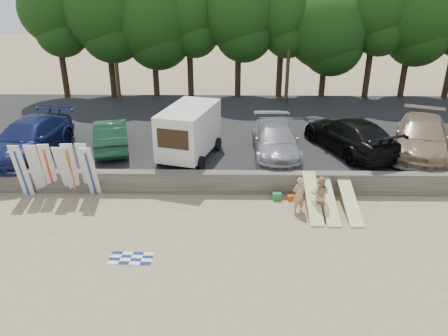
{
  "coord_description": "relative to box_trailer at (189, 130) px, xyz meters",
  "views": [
    {
      "loc": [
        -1.91,
        -14.71,
        9.08
      ],
      "look_at": [
        -2.22,
        3.0,
        1.2
      ],
      "focal_mm": 35.0,
      "sensor_mm": 36.0,
      "label": 1
    }
  ],
  "objects": [
    {
      "name": "surfboard_upright_6",
      "position": [
        -4.04,
        -3.07,
        -0.88
      ],
      "size": [
        0.5,
        0.83,
        2.5
      ],
      "primitive_type": "cube",
      "rotation": [
        0.3,
        0.0,
        0.0
      ],
      "color": "silver",
      "rests_on": "ground"
    },
    {
      "name": "beach_towel",
      "position": [
        -1.41,
        -7.59,
        -2.12
      ],
      "size": [
        1.55,
        1.55,
        0.0
      ],
      "primitive_type": "plane",
      "rotation": [
        0.0,
        0.0,
        -0.03
      ],
      "color": "white",
      "rests_on": "ground"
    },
    {
      "name": "gear_bag",
      "position": [
        4.69,
        -3.14,
        -2.02
      ],
      "size": [
        0.37,
        0.34,
        0.22
      ],
      "primitive_type": "cube",
      "rotation": [
        0.0,
        0.0,
        0.37
      ],
      "color": "#E8531B",
      "rests_on": "ground"
    },
    {
      "name": "utility_poles",
      "position": [
        5.97,
        10.53,
        3.3
      ],
      "size": [
        25.8,
        0.26,
        9.0
      ],
      "color": "#473321",
      "rests_on": "parking_lot"
    },
    {
      "name": "seawall",
      "position": [
        3.97,
        -2.47,
        -1.63
      ],
      "size": [
        44.0,
        0.5,
        1.0
      ],
      "primitive_type": "cube",
      "color": "#6B6356",
      "rests_on": "ground"
    },
    {
      "name": "beachgoer_a",
      "position": [
        4.85,
        -4.19,
        -1.34
      ],
      "size": [
        0.68,
        0.58,
        1.57
      ],
      "primitive_type": "imported",
      "rotation": [
        0.0,
        0.0,
        3.57
      ],
      "color": "tan",
      "rests_on": "ground"
    },
    {
      "name": "car_0",
      "position": [
        -8.07,
        0.17,
        -0.55
      ],
      "size": [
        3.3,
        6.35,
        1.76
      ],
      "primitive_type": "imported",
      "rotation": [
        0.0,
        0.0,
        -0.14
      ],
      "color": "#171F50",
      "rests_on": "parking_lot"
    },
    {
      "name": "car_1",
      "position": [
        -4.18,
        1.11,
        -0.66
      ],
      "size": [
        2.73,
        4.91,
        1.53
      ],
      "primitive_type": "imported",
      "rotation": [
        0.0,
        0.0,
        3.39
      ],
      "color": "#153B24",
      "rests_on": "parking_lot"
    },
    {
      "name": "beachgoer_b",
      "position": [
        5.72,
        -4.22,
        -1.32
      ],
      "size": [
        0.95,
        0.84,
        1.62
      ],
      "primitive_type": "imported",
      "rotation": [
        0.0,
        0.0,
        2.79
      ],
      "color": "tan",
      "rests_on": "ground"
    },
    {
      "name": "car_4",
      "position": [
        11.67,
        0.71,
        -0.54
      ],
      "size": [
        4.61,
        6.63,
        1.78
      ],
      "primitive_type": "imported",
      "rotation": [
        0.0,
        0.0,
        -0.38
      ],
      "color": "#947D5E",
      "rests_on": "parking_lot"
    },
    {
      "name": "surfboard_upright_2",
      "position": [
        -5.93,
        -2.86,
        -0.86
      ],
      "size": [
        0.58,
        0.72,
        2.54
      ],
      "primitive_type": "cube",
      "rotation": [
        0.24,
        0.0,
        0.12
      ],
      "color": "silver",
      "rests_on": "ground"
    },
    {
      "name": "surfboard_low_2",
      "position": [
        7.03,
        -4.02,
        -1.69
      ],
      "size": [
        0.56,
        2.91,
        0.87
      ],
      "primitive_type": "cube",
      "rotation": [
        0.27,
        0.0,
        0.0
      ],
      "color": "beige",
      "rests_on": "ground"
    },
    {
      "name": "surfboard_upright_3",
      "position": [
        -5.2,
        -2.98,
        -0.88
      ],
      "size": [
        0.54,
        0.88,
        2.49
      ],
      "primitive_type": "cube",
      "rotation": [
        0.31,
        0.0,
        -0.05
      ],
      "color": "silver",
      "rests_on": "ground"
    },
    {
      "name": "cooler",
      "position": [
        4.09,
        -3.13,
        -1.97
      ],
      "size": [
        0.4,
        0.33,
        0.32
      ],
      "primitive_type": "cube",
      "rotation": [
        0.0,
        0.0,
        0.07
      ],
      "color": "#227F3F",
      "rests_on": "ground"
    },
    {
      "name": "surfboard_upright_5",
      "position": [
        -4.28,
        -2.86,
        -0.85
      ],
      "size": [
        0.56,
        0.61,
        2.56
      ],
      "primitive_type": "cube",
      "rotation": [
        0.19,
        0.0,
        -0.12
      ],
      "color": "silver",
      "rests_on": "ground"
    },
    {
      "name": "ground",
      "position": [
        3.97,
        -5.47,
        -2.13
      ],
      "size": [
        120.0,
        120.0,
        0.0
      ],
      "primitive_type": "plane",
      "color": "tan",
      "rests_on": "ground"
    },
    {
      "name": "treeline",
      "position": [
        3.98,
        11.98,
        4.48
      ],
      "size": [
        33.29,
        6.6,
        9.32
      ],
      "color": "#382616",
      "rests_on": "parking_lot"
    },
    {
      "name": "surfboard_upright_1",
      "position": [
        -6.45,
        -2.95,
        -0.86
      ],
      "size": [
        0.59,
        0.77,
        2.53
      ],
      "primitive_type": "cube",
      "rotation": [
        0.25,
        0.0,
        0.13
      ],
      "color": "silver",
      "rests_on": "ground"
    },
    {
      "name": "box_trailer",
      "position": [
        0.0,
        0.0,
        0.0
      ],
      "size": [
        3.1,
        4.39,
        2.55
      ],
      "rotation": [
        0.0,
        0.0,
        -0.28
      ],
      "color": "beige",
      "rests_on": "parking_lot"
    },
    {
      "name": "surfboard_upright_4",
      "position": [
        -4.94,
        -2.87,
        -0.85
      ],
      "size": [
        0.55,
        0.61,
        2.56
      ],
      "primitive_type": "cube",
      "rotation": [
        0.2,
        0.0,
        0.1
      ],
      "color": "silver",
      "rests_on": "ground"
    },
    {
      "name": "car_2",
      "position": [
        4.29,
        0.38,
        -0.64
      ],
      "size": [
        2.27,
        5.44,
        1.57
      ],
      "primitive_type": "imported",
      "rotation": [
        0.0,
        0.0,
        0.01
      ],
      "color": "gray",
      "rests_on": "parking_lot"
    },
    {
      "name": "car_3",
      "position": [
        8.12,
        1.05,
        -0.56
      ],
      "size": [
        4.44,
        6.49,
        1.74
      ],
      "primitive_type": "imported",
      "rotation": [
        0.0,
        0.0,
        3.51
      ],
      "color": "black",
      "rests_on": "parking_lot"
    },
    {
      "name": "surfboard_low_1",
      "position": [
        6.14,
        -4.02,
        -1.68
      ],
      "size": [
        0.56,
        2.9,
        0.9
      ],
      "primitive_type": "cube",
      "rotation": [
        0.28,
        0.0,
        0.0
      ],
      "color": "beige",
      "rests_on": "ground"
    },
    {
      "name": "parking_lot",
      "position": [
        3.97,
        5.03,
        -1.78
      ],
      "size": [
        44.0,
        14.5,
        0.7
      ],
      "primitive_type": "cube",
      "color": "#282828",
      "rests_on": "ground"
    },
    {
      "name": "surfboard_upright_0",
      "position": [
        -7.03,
        -3.12,
        -0.85
      ],
      "size": [
        0.54,
        0.59,
        2.56
      ],
      "primitive_type": "cube",
      "rotation": [
        0.19,
        0.0,
        -0.06
      ],
      "color": "silver",
      "rests_on": "ground"
    },
    {
      "name": "surfboard_low_0",
      "position": [
        5.48,
        -4.02,
        -1.55
      ],
      "size": [
        0.56,
        2.82,
        1.15
      ],
      "primitive_type": "cube",
      "rotation": [
        0.37,
        0.0,
        0.0
      ],
      "color": "beige",
      "rests_on": "ground"
    }
  ]
}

